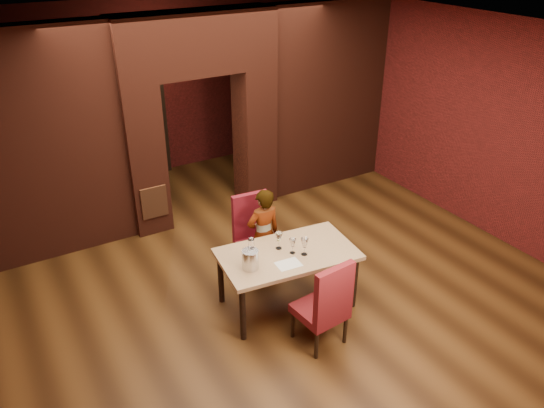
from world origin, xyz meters
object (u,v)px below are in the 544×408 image
at_px(dining_table, 287,278).
at_px(water_bottle, 251,250).
at_px(potted_plant, 292,244).
at_px(chair_far, 257,237).
at_px(wine_glass_b, 293,246).
at_px(chair_near, 320,301).
at_px(wine_glass_c, 304,247).
at_px(wine_glass_a, 279,241).
at_px(wine_bucket, 250,260).
at_px(person_seated, 263,234).

height_order(dining_table, water_bottle, water_bottle).
bearing_deg(potted_plant, water_bottle, -143.09).
distance_m(chair_far, wine_glass_b, 0.89).
bearing_deg(chair_near, chair_far, -97.31).
bearing_deg(potted_plant, chair_far, -173.69).
distance_m(dining_table, potted_plant, 1.07).
height_order(dining_table, potted_plant, dining_table).
bearing_deg(wine_glass_c, potted_plant, 65.04).
relative_size(chair_far, chair_near, 1.00).
distance_m(wine_glass_c, water_bottle, 0.64).
bearing_deg(wine_glass_c, dining_table, 136.84).
bearing_deg(wine_glass_a, wine_glass_b, -62.26).
xyz_separation_m(chair_far, water_bottle, (-0.48, -0.74, 0.37)).
relative_size(dining_table, wine_bucket, 6.92).
xyz_separation_m(dining_table, chair_far, (0.02, 0.80, 0.17)).
height_order(chair_near, wine_bucket, chair_near).
xyz_separation_m(chair_far, potted_plant, (0.60, 0.07, -0.34)).
height_order(person_seated, wine_glass_a, person_seated).
bearing_deg(dining_table, potted_plant, 61.10).
height_order(chair_near, wine_glass_c, chair_near).
height_order(chair_far, water_bottle, chair_far).
height_order(dining_table, chair_far, chair_far).
height_order(person_seated, wine_glass_b, person_seated).
relative_size(chair_near, wine_glass_a, 5.04).
bearing_deg(person_seated, dining_table, 85.96).
relative_size(wine_glass_a, potted_plant, 0.50).
relative_size(chair_near, wine_glass_c, 4.98).
distance_m(chair_near, wine_glass_b, 0.77).
xyz_separation_m(dining_table, wine_glass_a, (-0.05, 0.13, 0.49)).
height_order(chair_near, wine_glass_b, chair_near).
relative_size(wine_glass_c, potted_plant, 0.51).
bearing_deg(wine_glass_c, chair_far, 97.97).
bearing_deg(chair_far, wine_glass_c, -77.46).
bearing_deg(water_bottle, wine_glass_a, 10.45).
bearing_deg(wine_bucket, wine_glass_c, -6.19).
bearing_deg(water_bottle, wine_bucket, -123.72).
bearing_deg(wine_glass_b, wine_glass_c, -43.52).
height_order(chair_near, potted_plant, chair_near).
bearing_deg(wine_glass_b, person_seated, 89.50).
bearing_deg(wine_glass_a, wine_bucket, -158.54).
height_order(wine_glass_b, wine_glass_c, wine_glass_c).
xyz_separation_m(chair_far, chair_near, (-0.05, -1.54, 0.00)).
bearing_deg(dining_table, wine_glass_c, -36.63).
relative_size(chair_far, wine_glass_c, 4.97).
relative_size(dining_table, person_seated, 1.25).
xyz_separation_m(person_seated, potted_plant, (0.56, 0.19, -0.43)).
xyz_separation_m(chair_near, person_seated, (0.09, 1.42, 0.10)).
distance_m(wine_glass_b, potted_plant, 1.25).
bearing_deg(water_bottle, potted_plant, 36.91).
relative_size(wine_glass_b, potted_plant, 0.45).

